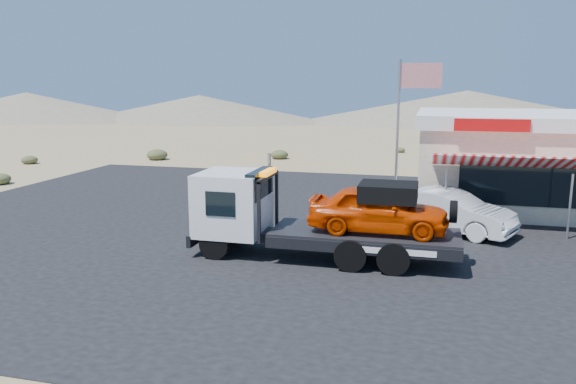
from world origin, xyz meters
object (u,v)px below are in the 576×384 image
Objects in this scene: tow_truck at (317,212)px; flagpole at (404,122)px; white_sedan at (448,211)px; jerky_store at (541,159)px.

tow_truck is 6.19m from flagpole.
white_sedan is at bearing 45.98° from tow_truck.
white_sedan is 7.06m from jerky_store.
tow_truck is at bearing -128.43° from jerky_store.
tow_truck is 12.48m from jerky_store.
tow_truck is 0.75× the size of jerky_store.
white_sedan is at bearing -37.60° from flagpole.
jerky_store is 1.73× the size of flagpole.
white_sedan is 3.67m from flagpole.
jerky_store is 7.36m from flagpole.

